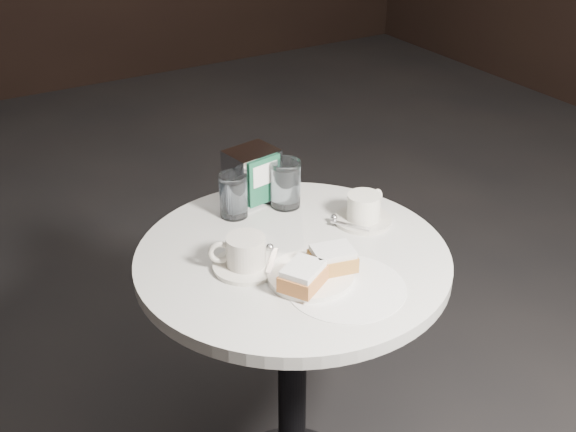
% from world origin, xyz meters
% --- Properties ---
extents(cafe_table, '(0.70, 0.70, 0.74)m').
position_xyz_m(cafe_table, '(0.00, 0.00, 0.55)').
color(cafe_table, black).
rests_on(cafe_table, ground).
extents(sugar_spill, '(0.29, 0.29, 0.00)m').
position_xyz_m(sugar_spill, '(0.03, -0.17, 0.75)').
color(sugar_spill, white).
rests_on(sugar_spill, cafe_table).
extents(beignet_plate, '(0.22, 0.22, 0.06)m').
position_xyz_m(beignet_plate, '(-0.01, -0.11, 0.77)').
color(beignet_plate, white).
rests_on(beignet_plate, cafe_table).
extents(coffee_cup_left, '(0.19, 0.19, 0.08)m').
position_xyz_m(coffee_cup_left, '(-0.12, 0.00, 0.78)').
color(coffee_cup_left, silver).
rests_on(coffee_cup_left, cafe_table).
extents(coffee_cup_right, '(0.18, 0.18, 0.07)m').
position_xyz_m(coffee_cup_right, '(0.22, 0.04, 0.78)').
color(coffee_cup_right, beige).
rests_on(coffee_cup_right, cafe_table).
extents(water_glass_left, '(0.07, 0.07, 0.11)m').
position_xyz_m(water_glass_left, '(-0.03, 0.22, 0.80)').
color(water_glass_left, silver).
rests_on(water_glass_left, cafe_table).
extents(water_glass_right, '(0.09, 0.09, 0.12)m').
position_xyz_m(water_glass_right, '(0.10, 0.20, 0.80)').
color(water_glass_right, silver).
rests_on(water_glass_right, cafe_table).
extents(napkin_dispenser, '(0.13, 0.12, 0.14)m').
position_xyz_m(napkin_dispenser, '(0.04, 0.26, 0.81)').
color(napkin_dispenser, silver).
rests_on(napkin_dispenser, cafe_table).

